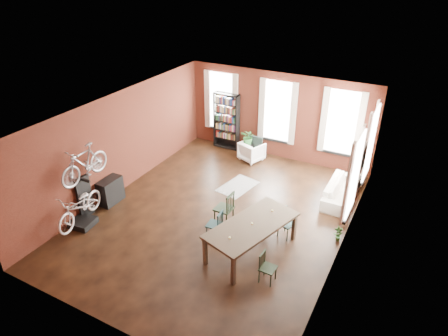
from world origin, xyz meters
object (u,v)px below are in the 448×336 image
Objects in this scene: dining_chair_b at (224,208)px; bicycle_floor at (77,193)px; dining_table at (251,238)px; dining_chair_c at (268,268)px; bike_trainer at (83,223)px; bookshelf at (227,121)px; dining_chair_d at (287,223)px; dining_chair_a at (215,224)px; white_armchair at (252,150)px; plant_stand at (248,151)px; console_table at (111,191)px; cream_sofa at (342,188)px.

bicycle_floor reaches higher than dining_chair_b.
dining_table is 3.21× the size of dining_chair_c.
bike_trainer is (-5.46, -0.44, -0.30)m from dining_chair_c.
bookshelf is at bearing 79.76° from bike_trainer.
dining_chair_a is at bearing 136.79° from dining_chair_d.
plant_stand is (-0.18, 0.10, -0.12)m from white_armchair.
dining_chair_c reaches higher than plant_stand.
dining_chair_c is at bearing -54.81° from bookshelf.
console_table is (-3.67, 0.02, -0.02)m from dining_chair_a.
dining_chair_a is at bearing 122.94° from white_armchair.
console_table is at bearing -117.31° from plant_stand.
white_armchair is 1.28× the size of bike_trainer.
dining_table is 3.14× the size of console_table.
plant_stand is at bearing -170.74° from dining_chair_a.
cream_sofa is at bearing 29.30° from bicycle_floor.
cream_sofa is (4.95, -1.70, -0.69)m from bookshelf.
dining_chair_b is 0.47× the size of bookshelf.
dining_chair_d is (0.58, 1.02, -0.01)m from dining_table.
dining_chair_d is 1.36× the size of bike_trainer.
console_table is 1.46× the size of plant_stand.
bookshelf is 1.62m from white_armchair.
dining_chair_c reaches higher than bike_trainer.
dining_chair_d reaches higher than plant_stand.
dining_chair_d reaches higher than cream_sofa.
dining_chair_d is 5.72m from bike_trainer.
bookshelf reaches higher than dining_chair_c.
console_table is (-4.78, 0.08, -0.03)m from dining_table.
white_armchair reaches higher than bike_trainer.
bicycle_floor is (0.14, -1.32, 0.69)m from console_table.
dining_chair_b is 4.02m from bike_trainer.
dining_chair_d is (1.76, 0.28, -0.10)m from dining_chair_b.
white_armchair is 3.78m from cream_sofa.
bike_trainer is 6.49m from plant_stand.
dining_chair_b is 1.87× the size of plant_stand.
bicycle_floor reaches higher than cream_sofa.
cream_sofa reaches higher than dining_chair_c.
dining_chair_c is 6.42m from plant_stand.
dining_chair_c is at bearing -156.43° from dining_chair_d.
dining_table is at bearing -56.47° from bookshelf.
dining_chair_d is 4.79m from plant_stand.
bookshelf reaches higher than bike_trainer.
bike_trainer is at bearing -111.18° from plant_stand.
white_armchair is (-2.73, 3.70, -0.02)m from dining_chair_d.
plant_stand is (-2.91, 3.80, -0.14)m from dining_chair_d.
dining_chair_b reaches higher than plant_stand.
white_armchair is at bearing 29.94° from dining_chair_c.
bookshelf is (-2.31, 4.54, 0.59)m from dining_chair_b.
dining_chair_c is 5.48m from bicycle_floor.
dining_chair_b is at bearing 165.15° from dining_table.
dining_chair_b reaches higher than cream_sofa.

